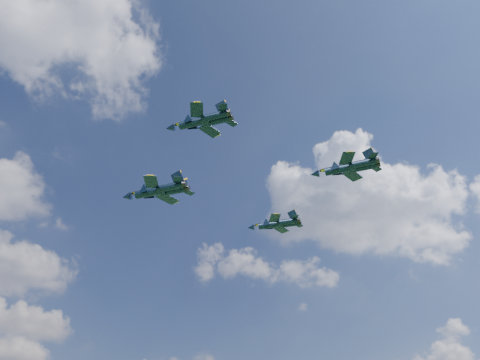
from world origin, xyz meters
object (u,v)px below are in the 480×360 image
jet_lead (149,192)px  jet_right (269,225)px  jet_slot (338,169)px  jet_left (192,123)px

jet_lead → jet_right: 30.85m
jet_slot → jet_left: bearing=135.2°
jet_lead → jet_left: size_ratio=1.28×
jet_left → jet_lead: bearing=44.3°
jet_lead → jet_right: size_ratio=1.23×
jet_left → jet_slot: jet_left is taller
jet_slot → jet_lead: bearing=94.0°
jet_right → jet_slot: jet_right is taller
jet_right → jet_slot: 28.31m
jet_lead → jet_right: (30.34, -5.31, -1.68)m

